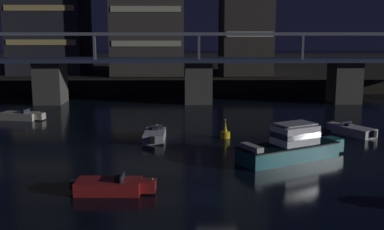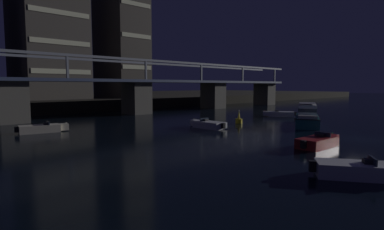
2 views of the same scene
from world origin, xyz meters
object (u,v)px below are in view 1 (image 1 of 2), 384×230
at_px(cabin_cruiser_near_left, 292,146).
at_px(speedboat_far_left, 155,135).
at_px(speedboat_near_right, 112,186).
at_px(channel_buoy, 225,133).
at_px(speedboat_mid_right, 21,116).
at_px(speedboat_mid_left, 352,130).
at_px(river_bridge, 198,73).

distance_m(cabin_cruiser_near_left, speedboat_far_left, 12.76).
relative_size(speedboat_near_right, channel_buoy, 2.96).
distance_m(speedboat_near_right, speedboat_mid_right, 27.36).
relative_size(speedboat_near_right, speedboat_mid_right, 1.00).
relative_size(cabin_cruiser_near_left, speedboat_near_right, 1.74).
xyz_separation_m(speedboat_near_right, speedboat_mid_left, (20.19, 15.64, 0.00)).
bearing_deg(cabin_cruiser_near_left, speedboat_near_right, -149.98).
distance_m(speedboat_far_left, channel_buoy, 6.40).
height_order(river_bridge, speedboat_mid_right, river_bridge).
distance_m(river_bridge, speedboat_mid_left, 24.65).
height_order(speedboat_mid_left, channel_buoy, channel_buoy).
height_order(speedboat_mid_left, speedboat_far_left, same).
bearing_deg(speedboat_mid_left, cabin_cruiser_near_left, -132.31).
distance_m(speedboat_near_right, channel_buoy, 16.60).
relative_size(speedboat_far_left, channel_buoy, 2.96).
relative_size(river_bridge, speedboat_near_right, 16.38).
height_order(speedboat_mid_right, channel_buoy, channel_buoy).
xyz_separation_m(cabin_cruiser_near_left, speedboat_mid_right, (-26.07, 16.54, -0.64)).
height_order(cabin_cruiser_near_left, speedboat_mid_left, cabin_cruiser_near_left).
bearing_deg(channel_buoy, cabin_cruiser_near_left, -58.40).
bearing_deg(speedboat_mid_right, cabin_cruiser_near_left, -32.39).
bearing_deg(river_bridge, speedboat_mid_left, -55.37).
bearing_deg(speedboat_mid_right, channel_buoy, -23.33).
height_order(speedboat_near_right, speedboat_mid_right, same).
bearing_deg(channel_buoy, speedboat_far_left, -175.74).
height_order(cabin_cruiser_near_left, speedboat_near_right, cabin_cruiser_near_left).
relative_size(cabin_cruiser_near_left, speedboat_far_left, 1.74).
relative_size(speedboat_near_right, speedboat_far_left, 1.00).
bearing_deg(speedboat_far_left, speedboat_mid_right, 147.25).
xyz_separation_m(speedboat_mid_left, speedboat_mid_right, (-33.69, 8.16, 0.00)).
bearing_deg(river_bridge, speedboat_far_left, -101.93).
bearing_deg(speedboat_near_right, speedboat_mid_right, 119.56).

